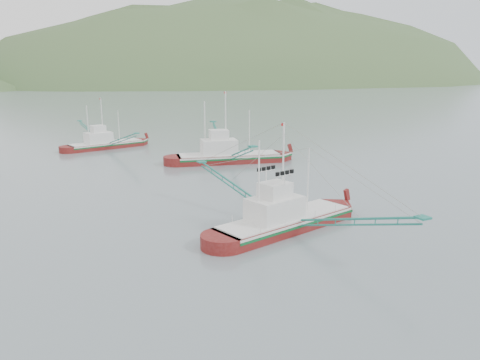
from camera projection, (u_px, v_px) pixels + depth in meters
name	position (u px, v px, depth m)	size (l,w,h in m)	color
ground	(270.00, 228.00, 42.29)	(1200.00, 1200.00, 0.00)	slate
main_boat	(285.00, 209.00, 41.47)	(14.62, 25.24, 10.36)	#62100E
bg_boat_far	(105.00, 139.00, 84.66)	(13.81, 23.89, 9.80)	#62100E
bg_boat_right	(228.00, 149.00, 71.68)	(16.47, 28.33, 11.67)	#62100E
headland_right	(258.00, 82.00, 521.24)	(684.00, 432.00, 306.00)	#3E5B2F
ridge_distant	(44.00, 82.00, 540.36)	(960.00, 400.00, 240.00)	slate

